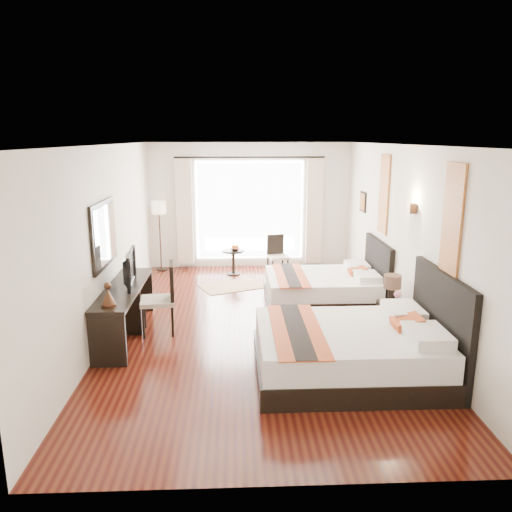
{
  "coord_description": "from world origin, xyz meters",
  "views": [
    {
      "loc": [
        -0.34,
        -7.43,
        2.91
      ],
      "look_at": [
        -0.0,
        0.31,
        1.06
      ],
      "focal_mm": 35.0,
      "sensor_mm": 36.0,
      "label": 1
    }
  ],
  "objects_px": {
    "vase": "(397,301)",
    "window_chair": "(277,263)",
    "bed_far": "(327,287)",
    "desk_chair": "(160,312)",
    "nightstand": "(393,319)",
    "floor_lamp": "(159,212)",
    "television": "(125,268)",
    "table_lamp": "(392,284)",
    "console_desk": "(125,311)",
    "side_table": "(233,262)",
    "fruit_bowl": "(235,249)",
    "bed_near": "(355,349)"
  },
  "relations": [
    {
      "from": "vase",
      "to": "window_chair",
      "type": "height_order",
      "value": "window_chair"
    },
    {
      "from": "bed_far",
      "to": "desk_chair",
      "type": "xyz_separation_m",
      "value": [
        -2.78,
        -1.25,
        0.03
      ]
    },
    {
      "from": "nightstand",
      "to": "floor_lamp",
      "type": "bearing_deg",
      "value": 135.79
    },
    {
      "from": "window_chair",
      "to": "television",
      "type": "bearing_deg",
      "value": -52.73
    },
    {
      "from": "television",
      "to": "window_chair",
      "type": "distance_m",
      "value": 4.15
    },
    {
      "from": "floor_lamp",
      "to": "window_chair",
      "type": "xyz_separation_m",
      "value": [
        2.56,
        -0.48,
        -1.05
      ]
    },
    {
      "from": "table_lamp",
      "to": "window_chair",
      "type": "distance_m",
      "value": 3.7
    },
    {
      "from": "console_desk",
      "to": "window_chair",
      "type": "relative_size",
      "value": 2.55
    },
    {
      "from": "television",
      "to": "desk_chair",
      "type": "distance_m",
      "value": 0.84
    },
    {
      "from": "desk_chair",
      "to": "side_table",
      "type": "distance_m",
      "value": 3.44
    },
    {
      "from": "floor_lamp",
      "to": "fruit_bowl",
      "type": "distance_m",
      "value": 1.86
    },
    {
      "from": "vase",
      "to": "television",
      "type": "bearing_deg",
      "value": 175.0
    },
    {
      "from": "vase",
      "to": "console_desk",
      "type": "bearing_deg",
      "value": 176.29
    },
    {
      "from": "console_desk",
      "to": "desk_chair",
      "type": "xyz_separation_m",
      "value": [
        0.5,
        0.09,
        -0.05
      ]
    },
    {
      "from": "bed_far",
      "to": "nightstand",
      "type": "distance_m",
      "value": 1.67
    },
    {
      "from": "fruit_bowl",
      "to": "window_chair",
      "type": "relative_size",
      "value": 0.24
    },
    {
      "from": "bed_near",
      "to": "fruit_bowl",
      "type": "bearing_deg",
      "value": 107.44
    },
    {
      "from": "vase",
      "to": "side_table",
      "type": "xyz_separation_m",
      "value": [
        -2.41,
        3.6,
        -0.3
      ]
    },
    {
      "from": "television",
      "to": "floor_lamp",
      "type": "distance_m",
      "value": 3.67
    },
    {
      "from": "television",
      "to": "desk_chair",
      "type": "relative_size",
      "value": 0.83
    },
    {
      "from": "television",
      "to": "side_table",
      "type": "xyz_separation_m",
      "value": [
        1.59,
        3.25,
        -0.74
      ]
    },
    {
      "from": "console_desk",
      "to": "side_table",
      "type": "height_order",
      "value": "console_desk"
    },
    {
      "from": "console_desk",
      "to": "bed_far",
      "type": "bearing_deg",
      "value": 22.23
    },
    {
      "from": "bed_near",
      "to": "table_lamp",
      "type": "bearing_deg",
      "value": 56.98
    },
    {
      "from": "fruit_bowl",
      "to": "bed_near",
      "type": "bearing_deg",
      "value": -72.56
    },
    {
      "from": "side_table",
      "to": "floor_lamp",
      "type": "bearing_deg",
      "value": 165.77
    },
    {
      "from": "floor_lamp",
      "to": "side_table",
      "type": "distance_m",
      "value": 1.96
    },
    {
      "from": "bed_near",
      "to": "television",
      "type": "distance_m",
      "value": 3.53
    },
    {
      "from": "nightstand",
      "to": "fruit_bowl",
      "type": "distance_m",
      "value": 4.21
    },
    {
      "from": "bed_near",
      "to": "console_desk",
      "type": "xyz_separation_m",
      "value": [
        -3.14,
        1.42,
        0.04
      ]
    },
    {
      "from": "desk_chair",
      "to": "window_chair",
      "type": "relative_size",
      "value": 1.25
    },
    {
      "from": "vase",
      "to": "floor_lamp",
      "type": "relative_size",
      "value": 0.09
    },
    {
      "from": "bed_far",
      "to": "side_table",
      "type": "relative_size",
      "value": 3.74
    },
    {
      "from": "vase",
      "to": "television",
      "type": "distance_m",
      "value": 4.05
    },
    {
      "from": "bed_near",
      "to": "fruit_bowl",
      "type": "height_order",
      "value": "bed_near"
    },
    {
      "from": "floor_lamp",
      "to": "television",
      "type": "bearing_deg",
      "value": -89.72
    },
    {
      "from": "nightstand",
      "to": "desk_chair",
      "type": "relative_size",
      "value": 0.46
    },
    {
      "from": "vase",
      "to": "fruit_bowl",
      "type": "relative_size",
      "value": 0.67
    },
    {
      "from": "desk_chair",
      "to": "side_table",
      "type": "xyz_separation_m",
      "value": [
        1.11,
        3.25,
        -0.06
      ]
    },
    {
      "from": "floor_lamp",
      "to": "window_chair",
      "type": "distance_m",
      "value": 2.81
    },
    {
      "from": "nightstand",
      "to": "side_table",
      "type": "bearing_deg",
      "value": 124.5
    },
    {
      "from": "table_lamp",
      "to": "side_table",
      "type": "bearing_deg",
      "value": 124.56
    },
    {
      "from": "console_desk",
      "to": "desk_chair",
      "type": "distance_m",
      "value": 0.51
    },
    {
      "from": "bed_near",
      "to": "window_chair",
      "type": "bearing_deg",
      "value": 96.94
    },
    {
      "from": "bed_far",
      "to": "desk_chair",
      "type": "bearing_deg",
      "value": -155.76
    },
    {
      "from": "table_lamp",
      "to": "vase",
      "type": "height_order",
      "value": "table_lamp"
    },
    {
      "from": "console_desk",
      "to": "floor_lamp",
      "type": "distance_m",
      "value": 3.87
    },
    {
      "from": "nightstand",
      "to": "table_lamp",
      "type": "height_order",
      "value": "table_lamp"
    },
    {
      "from": "table_lamp",
      "to": "fruit_bowl",
      "type": "bearing_deg",
      "value": 124.39
    },
    {
      "from": "bed_far",
      "to": "desk_chair",
      "type": "relative_size",
      "value": 1.88
    }
  ]
}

